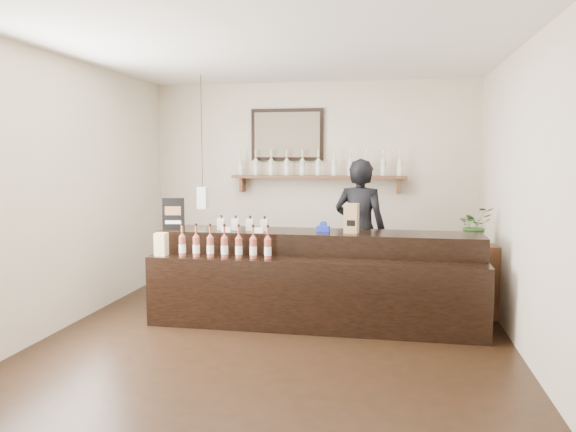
# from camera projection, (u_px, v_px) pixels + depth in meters

# --- Properties ---
(ground) EXTENTS (5.00, 5.00, 0.00)m
(ground) POSITION_uv_depth(u_px,v_px,m) (278.00, 337.00, 5.55)
(ground) COLOR black
(ground) RESTS_ON ground
(room_shell) EXTENTS (5.00, 5.00, 5.00)m
(room_shell) POSITION_uv_depth(u_px,v_px,m) (278.00, 164.00, 5.37)
(room_shell) COLOR beige
(room_shell) RESTS_ON ground
(back_wall_decor) EXTENTS (2.66, 0.96, 1.69)m
(back_wall_decor) POSITION_uv_depth(u_px,v_px,m) (300.00, 158.00, 7.72)
(back_wall_decor) COLOR #56311D
(back_wall_decor) RESTS_ON ground
(counter) EXTENTS (3.47, 0.95, 1.13)m
(counter) POSITION_uv_depth(u_px,v_px,m) (316.00, 280.00, 6.01)
(counter) COLOR black
(counter) RESTS_ON ground
(promo_sign) EXTENTS (0.25, 0.07, 0.35)m
(promo_sign) POSITION_uv_depth(u_px,v_px,m) (173.00, 213.00, 6.30)
(promo_sign) COLOR black
(promo_sign) RESTS_ON counter
(paper_bag) EXTENTS (0.16, 0.13, 0.32)m
(paper_bag) POSITION_uv_depth(u_px,v_px,m) (351.00, 218.00, 5.92)
(paper_bag) COLOR #A1804E
(paper_bag) RESTS_ON counter
(tape_dispenser) EXTENTS (0.15, 0.08, 0.12)m
(tape_dispenser) POSITION_uv_depth(u_px,v_px,m) (323.00, 228.00, 6.04)
(tape_dispenser) COLOR #16279D
(tape_dispenser) RESTS_ON counter
(side_cabinet) EXTENTS (0.52, 0.64, 0.81)m
(side_cabinet) POSITION_uv_depth(u_px,v_px,m) (473.00, 280.00, 6.27)
(side_cabinet) COLOR #56311D
(side_cabinet) RESTS_ON ground
(potted_plant) EXTENTS (0.47, 0.45, 0.41)m
(potted_plant) POSITION_uv_depth(u_px,v_px,m) (475.00, 225.00, 6.21)
(potted_plant) COLOR #305A24
(potted_plant) RESTS_ON side_cabinet
(shopkeeper) EXTENTS (0.82, 0.63, 1.98)m
(shopkeeper) POSITION_uv_depth(u_px,v_px,m) (360.00, 221.00, 6.84)
(shopkeeper) COLOR black
(shopkeeper) RESTS_ON ground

